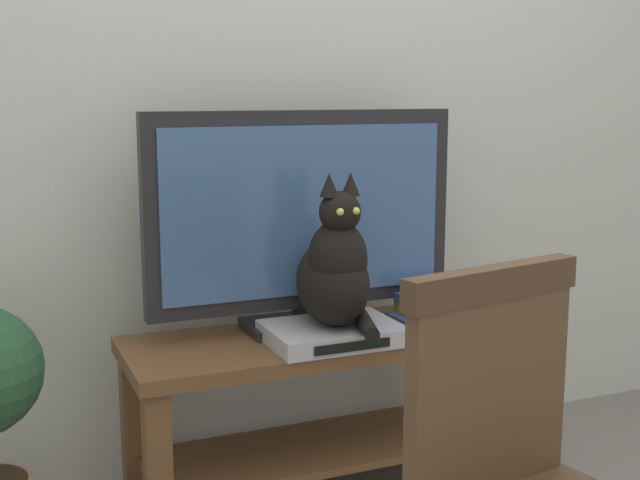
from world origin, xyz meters
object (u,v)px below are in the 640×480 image
tv (303,217)px  cat (335,270)px  book_stack (432,303)px  media_box (332,333)px  tv_stand (314,384)px

tv → cat: bearing=-82.6°
cat → book_stack: cat is taller
media_box → cat: size_ratio=0.85×
cat → book_stack: 0.43m
tv_stand → cat: (0.02, -0.11, 0.38)m
cat → book_stack: (0.39, 0.10, -0.16)m
tv → media_box: 0.37m
tv_stand → book_stack: size_ratio=4.62×
tv_stand → book_stack: 0.47m
tv_stand → tv: (0.00, 0.08, 0.51)m
tv → book_stack: (0.41, -0.09, -0.29)m
tv → media_box: (0.02, -0.17, -0.33)m
book_stack → tv: bearing=167.7°
tv → media_box: size_ratio=2.55×
tv → book_stack: bearing=-12.3°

